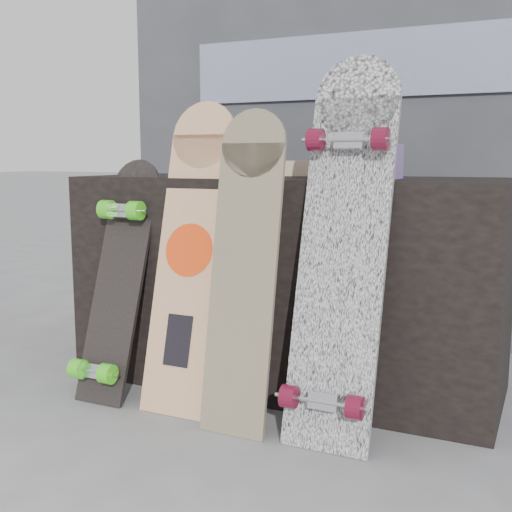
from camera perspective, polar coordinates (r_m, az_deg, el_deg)
The scene contains 10 objects.
ground at distance 2.17m, azimuth -2.45°, elevation -15.00°, with size 60.00×60.00×0.00m, color slate.
vendor_table at distance 2.48m, azimuth 2.83°, elevation -2.24°, with size 1.60×0.60×0.80m, color black.
booth at distance 3.25m, azimuth 8.77°, elevation 12.68°, with size 2.40×0.22×2.20m.
merch_box_purple at distance 2.61m, azimuth -2.96°, elevation 8.23°, with size 0.18×0.12×0.10m, color #443C7C.
merch_box_small at distance 2.29m, azimuth 10.89°, elevation 8.27°, with size 0.14×0.14×0.12m, color #443C7C.
merch_box_flat at distance 2.62m, azimuth 3.37°, elevation 7.79°, with size 0.22×0.10×0.06m, color #D1B78C.
longboard_geisha at distance 2.25m, azimuth -5.83°, elevation 0.90°, with size 0.25×0.30×1.07m.
longboard_celtic at distance 2.05m, azimuth -1.01°, elevation -0.40°, with size 0.22×0.21×1.03m.
longboard_cascadia at distance 1.99m, azimuth 7.75°, elevation 1.41°, with size 0.27×0.38×1.20m.
skateboard_dark at distance 2.41m, azimuth -12.20°, elevation -1.70°, with size 0.20×0.37×0.87m.
Camera 1 is at (0.92, -1.76, 0.87)m, focal length 45.00 mm.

